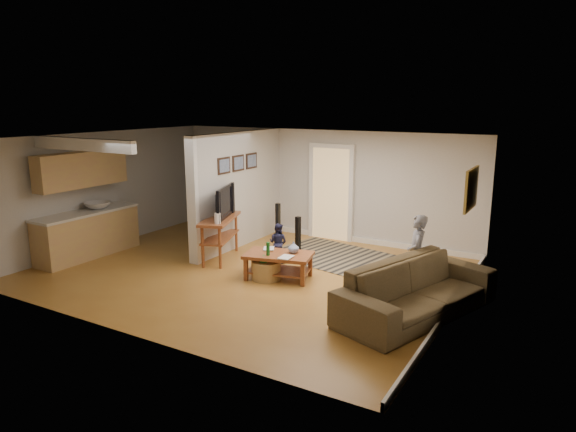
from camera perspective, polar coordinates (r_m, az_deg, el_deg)
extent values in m
plane|color=#925D25|center=(9.72, -4.43, -6.22)|extent=(7.50, 7.50, 0.00)
cube|color=silver|center=(11.94, 3.64, 3.55)|extent=(7.50, 0.04, 2.50)
cube|color=silver|center=(11.90, -19.63, 2.80)|extent=(0.04, 6.00, 2.50)
cube|color=silver|center=(7.93, 18.37, -1.79)|extent=(0.04, 6.00, 2.50)
cube|color=white|center=(9.22, -4.70, 8.65)|extent=(7.50, 6.00, 0.04)
cube|color=silver|center=(11.23, -5.41, 2.94)|extent=(0.15, 3.10, 2.50)
cube|color=white|center=(10.03, -10.54, 1.60)|extent=(0.22, 0.10, 2.50)
cube|color=white|center=(12.16, 3.50, -2.02)|extent=(7.50, 0.04, 0.12)
cube|color=white|center=(8.30, 17.59, -9.74)|extent=(0.04, 6.00, 0.12)
cube|color=#D8B272|center=(11.79, 4.81, 2.43)|extent=(0.90, 0.06, 2.10)
cube|color=tan|center=(11.32, -21.33, -1.96)|extent=(0.60, 2.20, 0.90)
cube|color=beige|center=(11.22, -21.53, 0.36)|extent=(0.64, 2.24, 0.05)
cube|color=tan|center=(11.09, -21.96, 4.82)|extent=(0.35, 2.00, 0.70)
imported|color=silver|center=(11.39, -20.37, 0.77)|extent=(0.54, 0.54, 0.19)
cube|color=black|center=(10.58, -7.15, 5.57)|extent=(0.03, 0.40, 0.34)
cube|color=black|center=(10.98, -5.57, 5.87)|extent=(0.03, 0.40, 0.34)
cube|color=black|center=(11.39, -4.10, 6.14)|extent=(0.03, 0.40, 0.34)
cube|color=olive|center=(8.80, 19.71, 2.84)|extent=(0.04, 0.90, 0.68)
cube|color=black|center=(10.70, 5.00, -4.40)|extent=(2.78, 2.26, 0.01)
imported|color=#4D3D26|center=(8.09, 14.04, -10.58)|extent=(1.92, 2.94, 0.80)
cube|color=brown|center=(9.23, -1.06, -4.37)|extent=(1.32, 0.96, 0.06)
cube|color=silver|center=(9.23, -1.06, -4.34)|extent=(0.82, 0.58, 0.02)
cube|color=brown|center=(9.32, -1.06, -6.06)|extent=(1.20, 0.84, 0.03)
cube|color=brown|center=(9.21, -4.70, -5.87)|extent=(0.08, 0.08, 0.44)
cube|color=brown|center=(8.91, 1.66, -6.48)|extent=(0.08, 0.08, 0.44)
cube|color=brown|center=(9.71, -3.55, -4.88)|extent=(0.08, 0.08, 0.44)
cube|color=brown|center=(9.42, 2.50, -5.41)|extent=(0.08, 0.08, 0.44)
imported|color=#284795|center=(9.27, 0.62, -4.11)|extent=(0.24, 0.24, 0.21)
cylinder|color=#14581C|center=(9.10, -2.23, -3.66)|extent=(0.07, 0.07, 0.24)
imported|color=#998C4C|center=(9.49, -2.75, -3.72)|extent=(0.30, 0.33, 0.02)
imported|color=#66594C|center=(9.02, -0.83, -4.60)|extent=(0.23, 0.30, 0.02)
cube|color=brown|center=(10.34, -7.60, -0.32)|extent=(0.97, 1.46, 0.06)
cube|color=brown|center=(10.43, -7.54, -2.34)|extent=(0.87, 1.34, 0.03)
cylinder|color=brown|center=(9.95, -9.47, -3.35)|extent=(0.06, 0.06, 0.85)
cylinder|color=brown|center=(11.04, -7.50, -1.68)|extent=(0.06, 0.06, 0.85)
cylinder|color=brown|center=(9.85, -7.57, -3.46)|extent=(0.06, 0.06, 0.85)
cylinder|color=brown|center=(10.95, -5.78, -1.76)|extent=(0.06, 0.06, 0.85)
imported|color=black|center=(10.33, -7.48, -0.17)|extent=(0.53, 1.09, 0.64)
cylinder|color=white|center=(9.80, -7.85, -0.27)|extent=(0.11, 0.11, 0.21)
cube|color=black|center=(10.37, 1.11, -2.44)|extent=(0.10, 0.10, 0.88)
cube|color=black|center=(11.68, -1.13, -0.70)|extent=(0.09, 0.09, 0.88)
cylinder|color=#A18945|center=(9.28, -2.46, -6.01)|extent=(0.53, 0.53, 0.34)
sphere|color=red|center=(9.22, -1.95, -4.99)|extent=(0.16, 0.16, 0.16)
sphere|color=gold|center=(9.28, -2.81, -4.75)|extent=(0.16, 0.16, 0.16)
sphere|color=green|center=(9.15, -2.70, -4.84)|extent=(0.16, 0.16, 0.16)
imported|color=slate|center=(8.99, 13.86, -8.16)|extent=(0.44, 0.55, 1.32)
imported|color=#1D1F3E|center=(10.27, -1.10, -5.13)|extent=(0.40, 0.32, 0.80)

